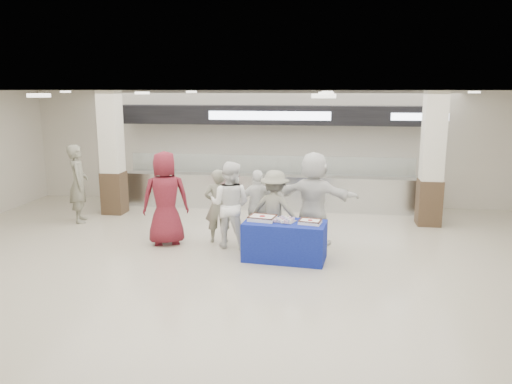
% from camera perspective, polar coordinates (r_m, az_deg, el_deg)
% --- Properties ---
extents(ground, '(14.00, 14.00, 0.00)m').
position_cam_1_polar(ground, '(8.77, -2.59, -9.97)').
color(ground, '#BDB6A1').
rests_on(ground, ground).
extents(serving_line, '(8.70, 0.85, 2.80)m').
position_cam_1_polar(serving_line, '(13.64, 1.65, 2.94)').
color(serving_line, silver).
rests_on(serving_line, ground).
extents(column_left, '(0.55, 0.55, 3.20)m').
position_cam_1_polar(column_left, '(13.51, -16.12, 4.00)').
color(column_left, '#382819').
rests_on(column_left, ground).
extents(column_right, '(0.55, 0.55, 3.20)m').
position_cam_1_polar(column_right, '(12.55, 19.45, 3.23)').
color(column_right, '#382819').
rests_on(column_right, ground).
extents(display_table, '(1.62, 0.93, 0.75)m').
position_cam_1_polar(display_table, '(9.63, 3.30, -5.59)').
color(display_table, navy).
rests_on(display_table, ground).
extents(sheet_cake_left, '(0.56, 0.47, 0.10)m').
position_cam_1_polar(sheet_cake_left, '(9.62, 0.73, -2.95)').
color(sheet_cake_left, white).
rests_on(sheet_cake_left, display_table).
extents(sheet_cake_right, '(0.45, 0.38, 0.09)m').
position_cam_1_polar(sheet_cake_right, '(9.44, 6.21, -3.36)').
color(sheet_cake_right, white).
rests_on(sheet_cake_right, display_table).
extents(cupcake_tray, '(0.48, 0.42, 0.07)m').
position_cam_1_polar(cupcake_tray, '(9.55, 3.25, -3.20)').
color(cupcake_tray, '#A3A3A8').
rests_on(cupcake_tray, display_table).
extents(civilian_maroon, '(1.12, 0.91, 1.99)m').
position_cam_1_polar(civilian_maroon, '(10.60, -10.30, -0.70)').
color(civilian_maroon, maroon).
rests_on(civilian_maroon, ground).
extents(soldier_a, '(0.66, 0.52, 1.58)m').
position_cam_1_polar(soldier_a, '(10.65, -4.37, -1.59)').
color(soldier_a, slate).
rests_on(soldier_a, ground).
extents(chef_tall, '(0.97, 0.81, 1.80)m').
position_cam_1_polar(chef_tall, '(10.27, -2.99, -1.46)').
color(chef_tall, white).
rests_on(chef_tall, ground).
extents(chef_short, '(0.96, 0.46, 1.58)m').
position_cam_1_polar(chef_short, '(10.50, 0.26, -1.75)').
color(chef_short, white).
rests_on(chef_short, ground).
extents(soldier_b, '(1.17, 0.84, 1.63)m').
position_cam_1_polar(soldier_b, '(10.15, 2.14, -2.08)').
color(soldier_b, slate).
rests_on(soldier_b, ground).
extents(civilian_white, '(1.92, 1.05, 1.98)m').
position_cam_1_polar(civilian_white, '(10.50, 6.61, -0.73)').
color(civilian_white, white).
rests_on(civilian_white, ground).
extents(soldier_bg, '(0.71, 0.83, 1.92)m').
position_cam_1_polar(soldier_bg, '(12.96, -19.62, 0.91)').
color(soldier_bg, slate).
rests_on(soldier_bg, ground).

